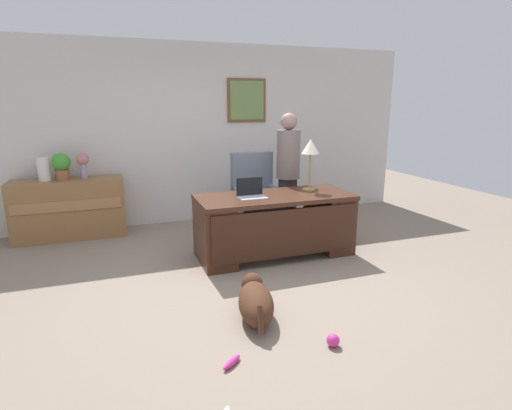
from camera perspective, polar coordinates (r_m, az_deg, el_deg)
name	(u,v)px	position (r m, az deg, el deg)	size (l,w,h in m)	color
ground_plane	(254,282)	(4.36, -0.25, -10.65)	(12.00, 12.00, 0.00)	gray
back_wall	(199,134)	(6.49, -8.00, 9.79)	(7.00, 0.16, 2.70)	silver
desk	(275,223)	(4.95, 2.71, -2.53)	(1.86, 0.80, 0.75)	#422316
credenza	(70,209)	(6.18, -24.58, -0.47)	(1.45, 0.50, 0.82)	olive
armchair	(256,199)	(5.75, -0.06, 0.81)	(0.60, 0.59, 1.15)	slate
person_standing	(288,173)	(5.67, 4.48, 4.41)	(0.32, 0.32, 1.70)	#262323
dog_lying	(255,301)	(3.64, -0.08, -13.25)	(0.44, 0.80, 0.30)	#472819
laptop	(251,193)	(4.75, -0.68, 1.73)	(0.32, 0.22, 0.22)	#B2B5BA
desk_lamp	(310,150)	(5.11, 7.61, 7.64)	(0.22, 0.22, 0.64)	#9E8447
vase_with_flowers	(83,162)	(6.05, -23.02, 5.51)	(0.17, 0.17, 0.35)	#9184A4
vase_empty	(44,169)	(6.10, -27.50, 4.47)	(0.16, 0.16, 0.31)	silver
potted_plant	(61,165)	(6.07, -25.54, 5.04)	(0.24, 0.24, 0.36)	brown
dog_toy_ball	(333,340)	(3.36, 10.71, -18.06)	(0.10, 0.10, 0.10)	#D8338C
dog_toy_bone	(232,362)	(3.13, -3.41, -21.04)	(0.20, 0.05, 0.05)	#D8338C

